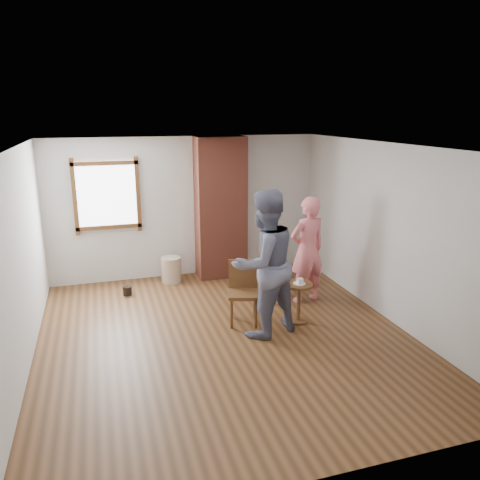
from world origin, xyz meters
name	(u,v)px	position (x,y,z in m)	size (l,w,h in m)	color
ground	(225,337)	(0.00, 0.00, 0.00)	(5.50, 5.50, 0.00)	brown
room_shell	(209,201)	(-0.06, 0.61, 1.81)	(5.04, 5.52, 2.62)	silver
brick_chimney	(221,208)	(0.60, 2.50, 1.30)	(0.90, 0.50, 2.60)	#A24C39
stoneware_crock	(171,270)	(-0.37, 2.40, 0.23)	(0.36, 0.36, 0.47)	tan
dark_pot	(127,291)	(-1.20, 1.98, 0.08)	(0.15, 0.15, 0.15)	black
dining_chair_left	(243,288)	(0.39, 0.43, 0.52)	(0.53, 0.53, 0.92)	brown
dining_chair_right	(273,268)	(1.15, 1.16, 0.51)	(0.45, 0.45, 0.92)	brown
side_table	(299,296)	(1.17, 0.16, 0.40)	(0.40, 0.40, 0.60)	brown
cake_plate	(299,283)	(1.17, 0.16, 0.60)	(0.18, 0.18, 0.01)	white
cake_slice	(300,281)	(1.18, 0.16, 0.64)	(0.08, 0.07, 0.06)	white
man	(264,264)	(0.54, -0.03, 1.02)	(1.00, 0.78, 2.05)	#131435
person_pink	(307,250)	(1.60, 0.86, 0.87)	(0.64, 0.42, 1.75)	#ED767D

